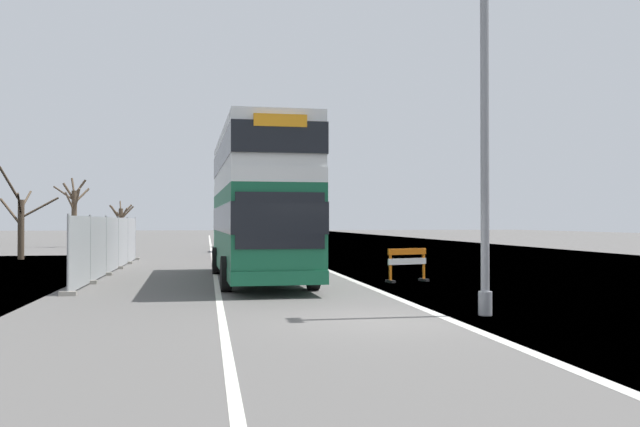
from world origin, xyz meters
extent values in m
cube|color=#565451|center=(0.00, 0.00, -0.05)|extent=(140.00, 280.00, 0.10)
cube|color=#B2AFA8|center=(1.51, 0.00, 0.00)|extent=(0.24, 196.00, 0.01)
cube|color=silver|center=(-2.99, 0.00, 0.00)|extent=(0.16, 168.00, 0.01)
cube|color=#145638|center=(-1.62, 9.51, 1.66)|extent=(2.79, 11.27, 2.63)
cube|color=silver|center=(-1.62, 9.51, 3.18)|extent=(2.79, 11.27, 0.40)
cube|color=silver|center=(-1.62, 9.51, 4.12)|extent=(2.76, 11.16, 1.49)
cube|color=black|center=(-1.62, 9.51, 2.06)|extent=(2.82, 11.39, 0.84)
cube|color=black|center=(-1.62, 9.51, 4.12)|extent=(2.80, 11.33, 0.82)
cube|color=black|center=(-1.47, 3.89, 1.99)|extent=(2.28, 0.12, 1.44)
cube|color=orange|center=(-1.47, 3.89, 4.53)|extent=(1.37, 0.10, 0.32)
cube|color=#145638|center=(-1.62, 9.51, 0.53)|extent=(2.82, 11.39, 0.36)
cylinder|color=black|center=(-2.76, 6.00, 0.50)|extent=(0.33, 1.01, 1.00)
cylinder|color=black|center=(-0.28, 6.07, 0.50)|extent=(0.33, 1.01, 1.00)
cylinder|color=black|center=(-2.95, 12.56, 0.50)|extent=(0.33, 1.01, 1.00)
cylinder|color=black|center=(-0.47, 12.63, 0.50)|extent=(0.33, 1.01, 1.00)
cylinder|color=gray|center=(2.47, 0.28, 4.00)|extent=(0.18, 0.18, 7.99)
cylinder|color=gray|center=(2.47, 0.28, 0.25)|extent=(0.29, 0.29, 0.50)
cube|color=orange|center=(3.15, 8.17, 0.99)|extent=(1.40, 0.48, 0.20)
cube|color=white|center=(3.15, 8.17, 0.67)|extent=(1.40, 0.48, 0.20)
cube|color=orange|center=(2.53, 7.98, 0.49)|extent=(0.09, 0.09, 0.99)
cube|color=black|center=(2.53, 7.98, 0.04)|extent=(0.26, 0.46, 0.08)
cube|color=orange|center=(3.77, 8.35, 0.49)|extent=(0.09, 0.09, 0.99)
cube|color=black|center=(3.77, 8.35, 0.04)|extent=(0.26, 0.46, 0.08)
cube|color=#A8AAAD|center=(-6.93, 7.32, 1.09)|extent=(0.04, 3.26, 2.08)
cube|color=#A8AAAD|center=(-6.93, 10.72, 1.09)|extent=(0.04, 3.26, 2.08)
cube|color=#A8AAAD|center=(-6.93, 14.12, 1.09)|extent=(0.04, 3.26, 2.08)
cube|color=#A8AAAD|center=(-6.93, 17.52, 1.09)|extent=(0.04, 3.26, 2.08)
cube|color=#A8AAAD|center=(-6.93, 20.92, 1.09)|extent=(0.04, 3.26, 2.08)
cylinder|color=#939699|center=(-6.93, 5.62, 1.09)|extent=(0.06, 0.06, 2.18)
cube|color=gray|center=(-6.93, 5.62, 0.06)|extent=(0.44, 0.20, 0.12)
cylinder|color=#939699|center=(-6.93, 9.02, 1.09)|extent=(0.06, 0.06, 2.18)
cube|color=gray|center=(-6.93, 9.02, 0.06)|extent=(0.44, 0.20, 0.12)
cylinder|color=#939699|center=(-6.93, 12.42, 1.09)|extent=(0.06, 0.06, 2.18)
cube|color=gray|center=(-6.93, 12.42, 0.06)|extent=(0.44, 0.20, 0.12)
cylinder|color=#939699|center=(-6.93, 15.82, 1.09)|extent=(0.06, 0.06, 2.18)
cube|color=gray|center=(-6.93, 15.82, 0.06)|extent=(0.44, 0.20, 0.12)
cylinder|color=#939699|center=(-6.93, 19.22, 1.09)|extent=(0.06, 0.06, 2.18)
cube|color=gray|center=(-6.93, 19.22, 0.06)|extent=(0.44, 0.20, 0.12)
cylinder|color=#939699|center=(-6.93, 22.62, 1.09)|extent=(0.06, 0.06, 2.18)
cube|color=gray|center=(-6.93, 22.62, 0.06)|extent=(0.44, 0.20, 0.12)
cube|color=maroon|center=(-0.80, 24.23, 0.74)|extent=(1.81, 3.87, 1.12)
cube|color=black|center=(-0.80, 24.23, 1.65)|extent=(1.66, 2.13, 0.69)
cylinder|color=black|center=(0.11, 25.43, 0.30)|extent=(0.20, 0.60, 0.60)
cylinder|color=black|center=(-1.70, 25.43, 0.30)|extent=(0.20, 0.60, 0.60)
cylinder|color=black|center=(0.11, 23.03, 0.30)|extent=(0.20, 0.60, 0.60)
cylinder|color=black|center=(-1.70, 23.03, 0.30)|extent=(0.20, 0.60, 0.60)
cube|color=navy|center=(-1.39, 31.18, 0.80)|extent=(1.77, 4.16, 1.24)
cube|color=black|center=(-1.39, 31.18, 1.76)|extent=(1.63, 2.29, 0.67)
cylinder|color=black|center=(-0.50, 32.47, 0.30)|extent=(0.20, 0.60, 0.60)
cylinder|color=black|center=(-2.27, 32.47, 0.30)|extent=(0.20, 0.60, 0.60)
cylinder|color=black|center=(-0.50, 29.89, 0.30)|extent=(0.20, 0.60, 0.60)
cylinder|color=black|center=(-2.27, 29.89, 0.30)|extent=(0.20, 0.60, 0.60)
cube|color=silver|center=(-1.15, 39.82, 0.81)|extent=(1.72, 4.15, 1.26)
cube|color=black|center=(-1.15, 39.82, 1.81)|extent=(1.59, 2.28, 0.72)
cylinder|color=black|center=(-0.29, 41.11, 0.30)|extent=(0.20, 0.60, 0.60)
cylinder|color=black|center=(-2.01, 41.11, 0.30)|extent=(0.20, 0.60, 0.60)
cylinder|color=black|center=(-0.29, 38.53, 0.30)|extent=(0.20, 0.60, 0.60)
cylinder|color=black|center=(-2.01, 38.53, 0.30)|extent=(0.20, 0.60, 0.60)
cylinder|color=#4C3D2D|center=(-12.82, 24.08, 1.55)|extent=(0.33, 0.33, 3.10)
cylinder|color=#4C3D2D|center=(-11.94, 24.27, 2.70)|extent=(1.84, 0.50, 1.15)
cylinder|color=#4C3D2D|center=(-12.79, 24.90, 3.11)|extent=(0.18, 1.71, 1.06)
cylinder|color=#4C3D2D|center=(-13.48, 24.63, 2.47)|extent=(1.46, 1.27, 1.49)
cylinder|color=#4C3D2D|center=(-13.24, 23.65, 3.83)|extent=(1.00, 1.03, 1.91)
cylinder|color=#4C3D2D|center=(-12.72, 23.38, 2.86)|extent=(0.31, 1.47, 1.10)
cylinder|color=#4C3D2D|center=(-13.39, 41.39, 2.17)|extent=(0.40, 0.40, 4.35)
cylinder|color=#4C3D2D|center=(-12.97, 41.40, 4.57)|extent=(0.97, 0.19, 1.30)
cylinder|color=#4C3D2D|center=(-12.96, 42.01, 3.96)|extent=(1.05, 1.41, 1.29)
cylinder|color=#4C3D2D|center=(-13.55, 41.77, 4.68)|extent=(0.51, 0.93, 1.38)
cylinder|color=#4C3D2D|center=(-13.80, 41.46, 4.25)|extent=(1.00, 0.34, 1.41)
cylinder|color=#4C3D2D|center=(-14.07, 41.04, 4.11)|extent=(1.49, 0.85, 1.13)
cylinder|color=#4C3D2D|center=(-13.62, 40.91, 3.46)|extent=(0.63, 1.12, 1.50)
cylinder|color=#4C3D2D|center=(-13.09, 40.75, 3.60)|extent=(0.82, 1.49, 1.87)
cylinder|color=#4C3D2D|center=(-11.57, 55.04, 1.62)|extent=(0.41, 0.41, 3.23)
cylinder|color=#4C3D2D|center=(-11.00, 55.19, 2.81)|extent=(1.29, 0.48, 1.37)
cylinder|color=#4C3D2D|center=(-11.10, 55.37, 3.01)|extent=(1.14, 0.87, 1.29)
cylinder|color=#4C3D2D|center=(-11.67, 55.52, 3.37)|extent=(0.34, 1.08, 1.26)
cylinder|color=#4C3D2D|center=(-12.05, 55.18, 2.73)|extent=(1.17, 0.51, 1.56)
cylinder|color=#4C3D2D|center=(-12.07, 54.84, 2.89)|extent=(1.18, 0.61, 1.40)
cylinder|color=#4C3D2D|center=(-11.67, 54.49, 2.38)|extent=(0.36, 1.22, 1.03)
cylinder|color=#4C3D2D|center=(-11.23, 54.62, 2.74)|extent=(0.90, 1.04, 1.14)
camera|label=1|loc=(-3.30, -13.19, 1.97)|focal=38.10mm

